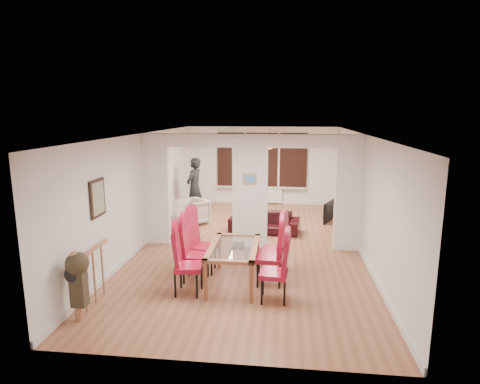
% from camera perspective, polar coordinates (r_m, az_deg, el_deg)
% --- Properties ---
extents(floor, '(5.00, 9.00, 0.01)m').
position_cam_1_polar(floor, '(9.47, 1.40, -7.65)').
color(floor, '#92583B').
rests_on(floor, ground).
extents(room_walls, '(5.00, 9.00, 2.60)m').
position_cam_1_polar(room_walls, '(9.14, 1.44, 0.09)').
color(room_walls, silver).
rests_on(room_walls, floor).
extents(divider_wall, '(5.00, 0.18, 2.60)m').
position_cam_1_polar(divider_wall, '(9.14, 1.44, 0.09)').
color(divider_wall, white).
rests_on(divider_wall, floor).
extents(bay_window_blinds, '(3.00, 0.08, 1.80)m').
position_cam_1_polar(bay_window_blinds, '(13.48, 3.11, 4.58)').
color(bay_window_blinds, black).
rests_on(bay_window_blinds, room_walls).
extents(radiator, '(1.40, 0.08, 0.50)m').
position_cam_1_polar(radiator, '(13.64, 3.05, -0.45)').
color(radiator, white).
rests_on(radiator, floor).
extents(pendant_light, '(0.36, 0.36, 0.36)m').
position_cam_1_polar(pendant_light, '(12.27, 4.23, 6.95)').
color(pendant_light, orange).
rests_on(pendant_light, room_walls).
extents(stair_newel, '(0.40, 1.20, 1.10)m').
position_cam_1_polar(stair_newel, '(6.96, -20.26, -10.74)').
color(stair_newel, '#A16B4A').
rests_on(stair_newel, floor).
extents(wall_poster, '(0.04, 0.52, 0.67)m').
position_cam_1_polar(wall_poster, '(7.44, -19.60, -0.81)').
color(wall_poster, gray).
rests_on(wall_poster, room_walls).
extents(pillar_photo, '(0.30, 0.03, 0.25)m').
position_cam_1_polar(pillar_photo, '(8.99, 1.39, 1.84)').
color(pillar_photo, '#4C8CD8').
rests_on(pillar_photo, divider_wall).
extents(dining_table, '(0.86, 1.53, 0.72)m').
position_cam_1_polar(dining_table, '(7.38, -0.89, -10.32)').
color(dining_table, brown).
rests_on(dining_table, floor).
extents(dining_chair_la, '(0.52, 0.52, 1.13)m').
position_cam_1_polar(dining_chair_la, '(6.99, -7.39, -9.84)').
color(dining_chair_la, maroon).
rests_on(dining_chair_la, floor).
extents(dining_chair_lb, '(0.45, 0.45, 1.13)m').
position_cam_1_polar(dining_chair_lb, '(7.48, -6.33, -8.41)').
color(dining_chair_lb, maroon).
rests_on(dining_chair_lb, floor).
extents(dining_chair_lc, '(0.57, 0.57, 1.17)m').
position_cam_1_polar(dining_chair_lc, '(7.86, -5.27, -7.21)').
color(dining_chair_lc, maroon).
rests_on(dining_chair_lc, floor).
extents(dining_chair_ra, '(0.49, 0.49, 1.12)m').
position_cam_1_polar(dining_chair_ra, '(6.71, 4.83, -10.79)').
color(dining_chair_ra, maroon).
rests_on(dining_chair_ra, floor).
extents(dining_chair_rb, '(0.48, 0.48, 1.16)m').
position_cam_1_polar(dining_chair_rb, '(7.32, 4.17, -8.67)').
color(dining_chair_rb, maroon).
rests_on(dining_chair_rb, floor).
extents(dining_chair_rc, '(0.53, 0.53, 1.09)m').
position_cam_1_polar(dining_chair_rc, '(7.78, 4.61, -7.71)').
color(dining_chair_rc, maroon).
rests_on(dining_chair_rc, floor).
extents(sofa, '(1.87, 0.91, 0.52)m').
position_cam_1_polar(sofa, '(10.50, 3.48, -4.26)').
color(sofa, black).
rests_on(sofa, floor).
extents(armchair, '(1.07, 1.07, 0.70)m').
position_cam_1_polar(armchair, '(11.25, -6.84, -2.80)').
color(armchair, '#B9AB9D').
rests_on(armchair, floor).
extents(person, '(0.74, 0.60, 1.75)m').
position_cam_1_polar(person, '(12.05, -6.50, 0.71)').
color(person, black).
rests_on(person, floor).
extents(television, '(0.99, 0.53, 0.59)m').
position_cam_1_polar(television, '(11.82, 12.21, -2.57)').
color(television, black).
rests_on(television, floor).
extents(coffee_table, '(0.93, 0.54, 0.20)m').
position_cam_1_polar(coffee_table, '(11.59, 3.78, -3.59)').
color(coffee_table, black).
rests_on(coffee_table, floor).
extents(bottle, '(0.06, 0.06, 0.26)m').
position_cam_1_polar(bottle, '(11.64, 3.76, -2.36)').
color(bottle, '#143F19').
rests_on(bottle, coffee_table).
extents(bowl, '(0.23, 0.23, 0.06)m').
position_cam_1_polar(bowl, '(11.58, 4.09, -2.94)').
color(bowl, black).
rests_on(bowl, coffee_table).
extents(shoes, '(0.25, 0.27, 0.10)m').
position_cam_1_polar(shoes, '(9.28, -0.23, -7.72)').
color(shoes, black).
rests_on(shoes, floor).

